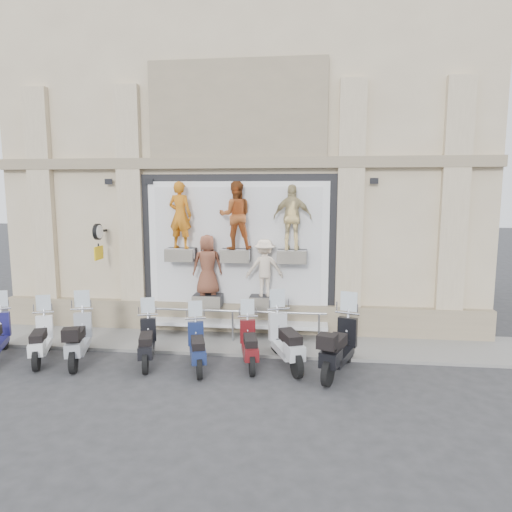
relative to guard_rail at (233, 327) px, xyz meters
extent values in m
plane|color=#2E2E30|center=(0.00, -2.00, -0.47)|extent=(90.00, 90.00, 0.00)
cube|color=gray|center=(0.00, 0.10, -0.43)|extent=(16.00, 2.20, 0.08)
cube|color=black|center=(0.00, 0.96, 1.93)|extent=(5.60, 0.10, 4.30)
cube|color=white|center=(0.00, 0.90, 1.93)|extent=(5.10, 0.06, 3.90)
cube|color=white|center=(0.00, 0.86, 1.93)|extent=(4.70, 0.04, 3.60)
cube|color=white|center=(0.00, 0.55, -0.05)|extent=(5.10, 0.75, 0.10)
cube|color=#28282B|center=(-1.55, 0.59, 1.86)|extent=(0.80, 0.50, 0.35)
imported|color=orange|center=(-1.55, 0.59, 2.96)|extent=(0.76, 0.58, 1.85)
cube|color=#28282B|center=(0.00, 0.59, 1.86)|extent=(0.80, 0.50, 0.35)
imported|color=brown|center=(0.00, 0.59, 2.96)|extent=(1.03, 0.88, 1.85)
cube|color=#28282B|center=(1.55, 0.59, 1.86)|extent=(0.80, 0.50, 0.35)
imported|color=#D1BC82|center=(1.55, 0.59, 2.92)|extent=(1.06, 0.50, 1.76)
cube|color=#28282B|center=(-0.80, 0.59, 0.56)|extent=(0.80, 0.50, 0.35)
imported|color=brown|center=(-0.80, 0.59, 1.58)|extent=(0.95, 0.76, 1.69)
cube|color=#28282B|center=(0.80, 0.59, 0.56)|extent=(0.80, 0.50, 0.35)
imported|color=#FFE6C6|center=(0.80, 0.59, 1.53)|extent=(1.12, 0.78, 1.59)
cube|color=black|center=(-3.90, 0.72, 2.49)|extent=(0.06, 0.56, 0.06)
cylinder|color=black|center=(-3.90, 0.45, 2.49)|extent=(0.10, 0.46, 0.46)
cube|color=gold|center=(-3.90, 0.45, 1.89)|extent=(0.04, 0.50, 0.38)
camera|label=1|loc=(2.01, -11.71, 3.60)|focal=32.00mm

